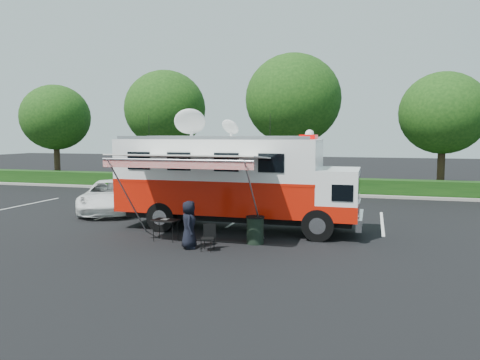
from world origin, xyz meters
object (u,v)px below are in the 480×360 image
object	(u,v)px
white_suv	(111,212)
command_truck	(234,180)
trash_bin	(255,230)
folding_table	(166,221)

from	to	relation	value
white_suv	command_truck	bearing A→B (deg)	-43.18
command_truck	trash_bin	distance (m)	2.87
command_truck	trash_bin	size ratio (longest dim) A/B	10.00
white_suv	folding_table	distance (m)	7.10
command_truck	folding_table	bearing A→B (deg)	-125.54
white_suv	trash_bin	size ratio (longest dim) A/B	5.77
folding_table	white_suv	bearing A→B (deg)	136.56
folding_table	trash_bin	world-z (taller)	trash_bin
command_truck	white_suv	distance (m)	7.55
folding_table	trash_bin	xyz separation A→B (m)	(3.12, 0.41, -0.23)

